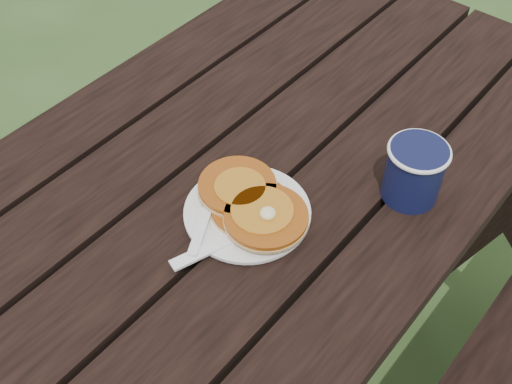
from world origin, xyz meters
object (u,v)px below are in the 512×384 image
Objects in this scene: picnic_table at (180,356)px; pancake_stack at (252,203)px; plate at (247,213)px; coffee_cup at (415,169)px.

pancake_stack reaches higher than picnic_table.
plate is 0.96× the size of pancake_stack.
plate reaches higher than picnic_table.
coffee_cup reaches higher than plate.
picnic_table is 0.60m from coffee_cup.
pancake_stack is 0.26m from coffee_cup.
plate is 0.27m from coffee_cup.
picnic_table is 9.18× the size of plate.
picnic_table is 0.44m from pancake_stack.
plate is at bearing 57.86° from picnic_table.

